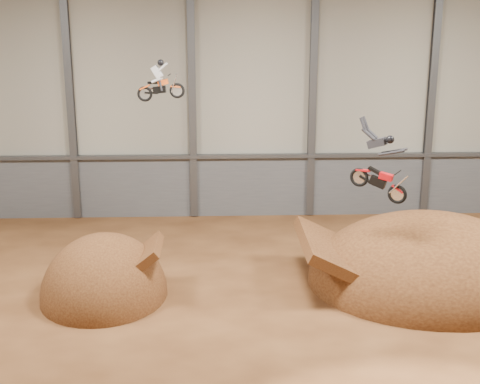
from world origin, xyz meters
The scene contains 12 objects.
floor centered at (0.00, 0.00, 0.00)m, with size 40.00×40.00×0.00m, color #492813.
back_wall centered at (0.00, 15.00, 7.00)m, with size 40.00×0.10×14.00m, color #9F9C8D.
lower_band_back centered at (0.00, 14.90, 1.75)m, with size 39.80×0.18×3.50m, color #56595E.
steel_rail centered at (0.00, 14.75, 3.55)m, with size 39.80×0.35×0.20m, color #47494F.
steel_column_1 centered at (-10.00, 14.80, 7.00)m, with size 0.40×0.36×13.90m, color #47494F.
steel_column_2 centered at (-3.33, 14.80, 7.00)m, with size 0.40×0.36×13.90m, color #47494F.
steel_column_3 centered at (3.33, 14.80, 7.00)m, with size 0.40×0.36×13.90m, color #47494F.
steel_column_4 centered at (10.00, 14.80, 7.00)m, with size 0.40×0.36×13.90m, color #47494F.
takeoff_ramp centered at (-6.80, 3.99, 0.00)m, with size 5.26×6.07×5.26m, color #3F210F.
landing_ramp centered at (7.20, 4.80, 0.00)m, with size 10.57×9.35×6.10m, color #3F210F.
fmx_rider_a centered at (-4.35, 6.65, 8.79)m, with size 2.04×0.78×1.84m, color #F05A1A, non-canonical shape.
fmx_rider_b centered at (4.23, 3.21, 5.91)m, with size 3.19×0.91×2.74m, color red, non-canonical shape.
Camera 1 is at (-2.08, -22.06, 11.78)m, focal length 50.00 mm.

